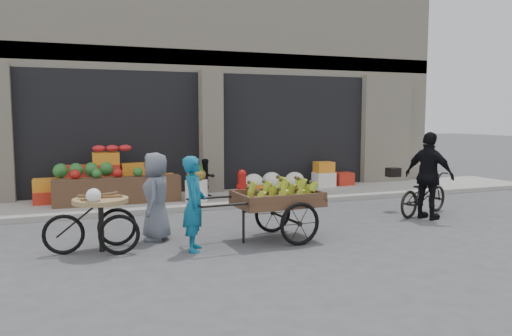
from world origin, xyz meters
name	(u,v)px	position (x,y,z in m)	size (l,w,h in m)	color
ground	(290,239)	(0.00, 0.00, 0.00)	(80.00, 80.00, 0.00)	#424244
sidewalk	(221,199)	(0.00, 4.10, 0.06)	(18.00, 2.20, 0.12)	gray
building	(184,75)	(0.00, 8.03, 3.37)	(14.00, 6.45, 7.00)	beige
fruit_display	(116,177)	(-2.48, 4.38, 0.67)	(3.10, 1.12, 1.24)	red
pineapple_bin	(196,191)	(-0.75, 3.60, 0.37)	(0.52, 0.52, 0.50)	silver
fire_hydrant	(242,183)	(0.35, 3.55, 0.50)	(0.22, 0.22, 0.71)	#A5140F
orange_bucket	(262,192)	(0.85, 3.50, 0.27)	(0.32, 0.32, 0.30)	orange
right_bay_goods	(306,177)	(2.61, 4.70, 0.41)	(3.35, 0.60, 0.70)	silver
seated_person	(206,178)	(-0.35, 4.20, 0.58)	(0.45, 0.35, 0.93)	black
banana_cart	(275,197)	(-0.26, 0.08, 0.73)	(2.46, 1.11, 1.01)	brown
vendor_woman	(194,204)	(-1.70, -0.10, 0.74)	(0.54, 0.36, 1.49)	#105D81
tricycle_cart	(100,216)	(-3.07, 0.35, 0.57)	(1.43, 0.87, 0.95)	#9E7F51
vendor_grey	(156,196)	(-2.14, 0.79, 0.75)	(0.73, 0.47, 1.49)	slate
bicycle	(423,194)	(3.52, 0.94, 0.45)	(0.60, 1.72, 0.90)	black
cyclist	(429,176)	(3.32, 0.54, 0.89)	(1.04, 0.43, 1.78)	black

